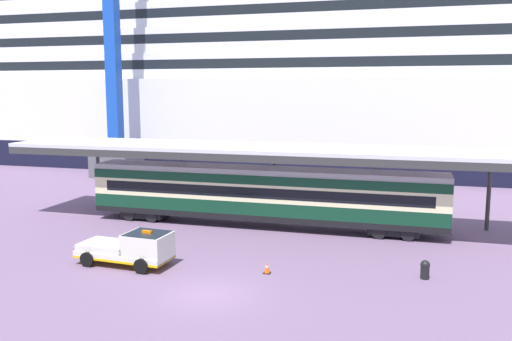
{
  "coord_description": "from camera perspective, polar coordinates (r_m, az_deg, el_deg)",
  "views": [
    {
      "loc": [
        8.67,
        -22.42,
        9.39
      ],
      "look_at": [
        -0.25,
        8.97,
        4.5
      ],
      "focal_mm": 37.84,
      "sensor_mm": 36.0,
      "label": 1
    }
  ],
  "objects": [
    {
      "name": "platform_canopy",
      "position": [
        37.12,
        0.91,
        2.19
      ],
      "size": [
        37.08,
        6.12,
        5.54
      ],
      "color": "silver",
      "rests_on": "ground"
    },
    {
      "name": "quay_bollard",
      "position": [
        28.71,
        17.44,
        -9.89
      ],
      "size": [
        0.48,
        0.48,
        0.96
      ],
      "color": "black",
      "rests_on": "ground"
    },
    {
      "name": "service_truck",
      "position": [
        30.01,
        -12.92,
        -7.95
      ],
      "size": [
        5.33,
        2.53,
        2.02
      ],
      "color": "silver",
      "rests_on": "ground"
    },
    {
      "name": "traffic_cone_mid",
      "position": [
        28.27,
        1.18,
        -10.22
      ],
      "size": [
        0.36,
        0.36,
        0.63
      ],
      "color": "black",
      "rests_on": "ground"
    },
    {
      "name": "ground_plane",
      "position": [
        25.8,
        -5.03,
        -12.85
      ],
      "size": [
        400.0,
        400.0,
        0.0
      ],
      "primitive_type": "plane",
      "color": "slate"
    },
    {
      "name": "cruise_ship",
      "position": [
        74.07,
        -6.22,
        10.07
      ],
      "size": [
        157.04,
        25.7,
        34.05
      ],
      "color": "black",
      "rests_on": "ground"
    },
    {
      "name": "traffic_cone_near",
      "position": [
        33.81,
        -10.54,
        -7.11
      ],
      "size": [
        0.36,
        0.36,
        0.74
      ],
      "color": "black",
      "rests_on": "ground"
    },
    {
      "name": "train_carriage",
      "position": [
        37.16,
        0.74,
        -2.45
      ],
      "size": [
        24.5,
        2.81,
        4.11
      ],
      "color": "black",
      "rests_on": "ground"
    }
  ]
}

